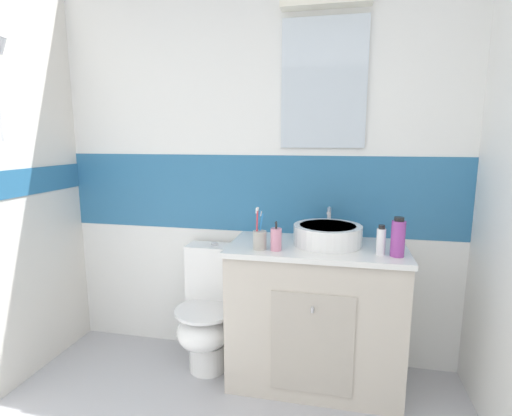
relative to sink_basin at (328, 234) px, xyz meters
The scene contains 8 objects.
wall_back_tiled 0.64m from the sink_basin, 150.05° to the left, with size 3.20×0.20×2.50m.
vanity_cabinet 0.49m from the sink_basin, 150.04° to the right, with size 1.00×0.53×0.85m.
sink_basin is the anchor object (origin of this frame).
toilet 0.91m from the sink_basin, behind, with size 0.37×0.50×0.79m.
toothbrush_cup 0.41m from the sink_basin, 153.84° to the right, with size 0.08×0.08×0.23m.
soap_dispenser 0.33m from the sink_basin, 145.75° to the right, with size 0.06×0.06×0.16m.
mouthwash_bottle 0.40m from the sink_basin, 23.91° to the right, with size 0.07×0.07×0.21m.
deodorant_spray_can 0.32m from the sink_basin, 27.29° to the right, with size 0.05×0.05×0.16m.
Camera 1 is at (0.53, -0.06, 1.46)m, focal length 27.42 mm.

